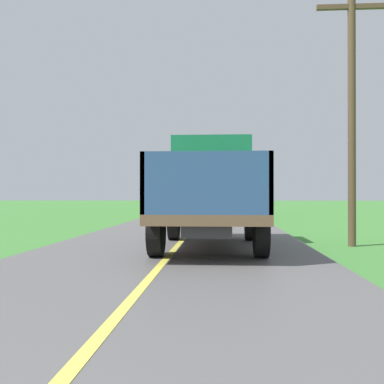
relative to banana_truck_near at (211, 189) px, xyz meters
name	(u,v)px	position (x,y,z in m)	size (l,w,h in m)	color
banana_truck_near	(211,189)	(0.00, 0.00, 0.00)	(2.38, 5.82, 2.80)	#2D2D30
banana_truck_far	(217,192)	(0.02, 14.63, -0.02)	(2.38, 5.81, 2.80)	#2D2D30
utility_pole_roadside	(352,109)	(3.61, 0.29, 2.05)	(1.77, 0.20, 6.56)	brown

